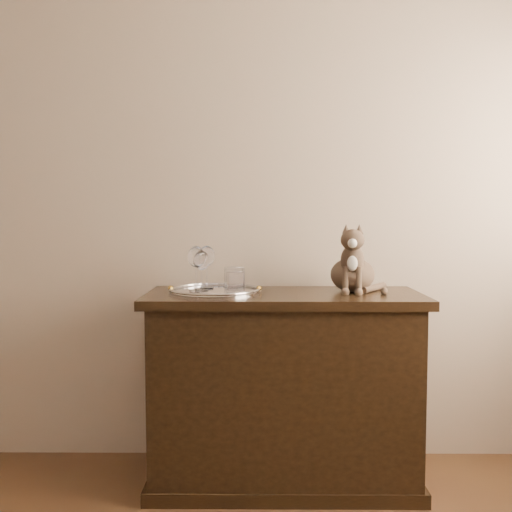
{
  "coord_description": "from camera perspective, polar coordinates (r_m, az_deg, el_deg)",
  "views": [
    {
      "loc": [
        0.5,
        -0.53,
        1.18
      ],
      "look_at": [
        0.48,
        1.95,
        1.01
      ],
      "focal_mm": 40.0,
      "sensor_mm": 36.0,
      "label": 1
    }
  ],
  "objects": [
    {
      "name": "sideboard",
      "position": [
        2.58,
        2.77,
        -13.11
      ],
      "size": [
        1.2,
        0.5,
        0.85
      ],
      "primitive_type": null,
      "color": "black",
      "rests_on": "ground"
    },
    {
      "name": "cat",
      "position": [
        2.57,
        9.64,
        -0.17
      ],
      "size": [
        0.34,
        0.33,
        0.3
      ],
      "primitive_type": null,
      "rotation": [
        0.0,
        0.0,
        -0.17
      ],
      "color": "#473B2A",
      "rests_on": "sideboard"
    },
    {
      "name": "tumbler_c",
      "position": [
        2.54,
        -2.17,
        -2.25
      ],
      "size": [
        0.09,
        0.09,
        0.1
      ],
      "primitive_type": "cylinder",
      "color": "silver",
      "rests_on": "tray"
    },
    {
      "name": "wine_glass_b",
      "position": [
        2.59,
        -4.94,
        -1.12
      ],
      "size": [
        0.07,
        0.07,
        0.19
      ],
      "primitive_type": null,
      "color": "white",
      "rests_on": "tray"
    },
    {
      "name": "tray",
      "position": [
        2.52,
        -4.13,
        -3.55
      ],
      "size": [
        0.4,
        0.4,
        0.01
      ],
      "primitive_type": "cylinder",
      "color": "silver",
      "rests_on": "sideboard"
    },
    {
      "name": "tumbler_a",
      "position": [
        2.44,
        -2.04,
        -2.64
      ],
      "size": [
        0.08,
        0.08,
        0.09
      ],
      "primitive_type": "cylinder",
      "color": "white",
      "rests_on": "tray"
    },
    {
      "name": "wine_glass_c",
      "position": [
        2.5,
        -6.0,
        -1.25
      ],
      "size": [
        0.07,
        0.07,
        0.2
      ],
      "primitive_type": null,
      "color": "silver",
      "rests_on": "tray"
    },
    {
      "name": "wall_back",
      "position": [
        2.83,
        -9.77,
        7.29
      ],
      "size": [
        4.0,
        0.1,
        2.7
      ],
      "primitive_type": "cube",
      "color": "#BDA48D",
      "rests_on": "ground"
    },
    {
      "name": "wine_glass_d",
      "position": [
        2.5,
        -5.44,
        -1.49
      ],
      "size": [
        0.07,
        0.07,
        0.18
      ],
      "primitive_type": null,
      "color": "white",
      "rests_on": "tray"
    }
  ]
}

